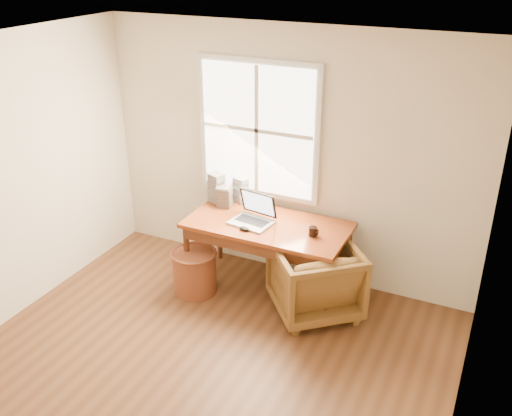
{
  "coord_description": "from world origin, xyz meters",
  "views": [
    {
      "loc": [
        2.03,
        -2.77,
        3.28
      ],
      "look_at": [
        -0.06,
        1.65,
        0.97
      ],
      "focal_mm": 40.0,
      "sensor_mm": 36.0,
      "label": 1
    }
  ],
  "objects_px": {
    "wicker_stool": "(195,272)",
    "coffee_mug": "(313,231)",
    "desk": "(268,225)",
    "laptop": "(251,209)",
    "armchair": "(315,279)",
    "cd_stack_a": "(241,189)"
  },
  "relations": [
    {
      "from": "coffee_mug",
      "to": "wicker_stool",
      "type": "bearing_deg",
      "value": -141.16
    },
    {
      "from": "desk",
      "to": "wicker_stool",
      "type": "bearing_deg",
      "value": -151.14
    },
    {
      "from": "wicker_stool",
      "to": "cd_stack_a",
      "type": "distance_m",
      "value": 0.99
    },
    {
      "from": "armchair",
      "to": "coffee_mug",
      "type": "distance_m",
      "value": 0.46
    },
    {
      "from": "cd_stack_a",
      "to": "desk",
      "type": "bearing_deg",
      "value": -37.21
    },
    {
      "from": "armchair",
      "to": "wicker_stool",
      "type": "distance_m",
      "value": 1.24
    },
    {
      "from": "desk",
      "to": "laptop",
      "type": "relative_size",
      "value": 3.42
    },
    {
      "from": "armchair",
      "to": "laptop",
      "type": "relative_size",
      "value": 1.68
    },
    {
      "from": "wicker_stool",
      "to": "coffee_mug",
      "type": "relative_size",
      "value": 4.9
    },
    {
      "from": "desk",
      "to": "laptop",
      "type": "height_order",
      "value": "laptop"
    },
    {
      "from": "armchair",
      "to": "coffee_mug",
      "type": "relative_size",
      "value": 8.79
    },
    {
      "from": "armchair",
      "to": "desk",
      "type": "bearing_deg",
      "value": -56.62
    },
    {
      "from": "wicker_stool",
      "to": "cd_stack_a",
      "type": "height_order",
      "value": "cd_stack_a"
    },
    {
      "from": "armchair",
      "to": "coffee_mug",
      "type": "xyz_separation_m",
      "value": [
        -0.08,
        0.11,
        0.44
      ]
    },
    {
      "from": "desk",
      "to": "cd_stack_a",
      "type": "distance_m",
      "value": 0.61
    },
    {
      "from": "armchair",
      "to": "cd_stack_a",
      "type": "xyz_separation_m",
      "value": [
        -1.04,
        0.53,
        0.53
      ]
    },
    {
      "from": "desk",
      "to": "armchair",
      "type": "height_order",
      "value": "desk"
    },
    {
      "from": "wicker_stool",
      "to": "coffee_mug",
      "type": "xyz_separation_m",
      "value": [
        1.14,
        0.3,
        0.58
      ]
    },
    {
      "from": "desk",
      "to": "armchair",
      "type": "bearing_deg",
      "value": -16.42
    },
    {
      "from": "wicker_stool",
      "to": "armchair",
      "type": "bearing_deg",
      "value": 8.78
    },
    {
      "from": "wicker_stool",
      "to": "desk",
      "type": "bearing_deg",
      "value": 28.86
    },
    {
      "from": "wicker_stool",
      "to": "cd_stack_a",
      "type": "bearing_deg",
      "value": 76.02
    }
  ]
}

